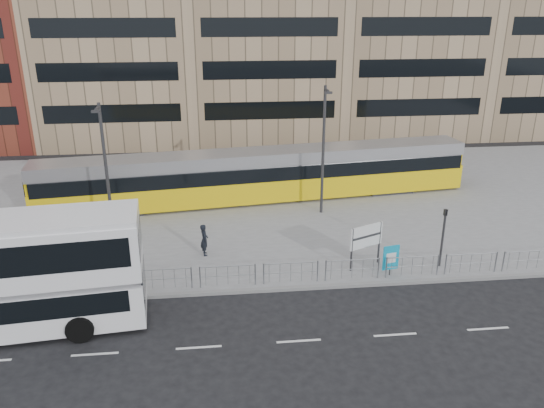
{
  "coord_description": "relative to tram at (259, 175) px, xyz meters",
  "views": [
    {
      "loc": [
        -1.0,
        -21.75,
        12.75
      ],
      "look_at": [
        1.99,
        6.0,
        2.13
      ],
      "focal_mm": 35.0,
      "sensor_mm": 36.0,
      "label": 1
    }
  ],
  "objects": [
    {
      "name": "pedestrian",
      "position": [
        -3.62,
        -8.22,
        -0.84
      ],
      "size": [
        0.51,
        0.69,
        1.74
      ],
      "primitive_type": "imported",
      "rotation": [
        0.0,
        0.0,
        1.72
      ],
      "color": "black",
      "rests_on": "plaza"
    },
    {
      "name": "station_sign",
      "position": [
        4.49,
        -10.45,
        -0.14
      ],
      "size": [
        1.84,
        0.88,
        2.27
      ],
      "rotation": [
        0.0,
        0.0,
        0.42
      ],
      "color": "#2D2D30",
      "rests_on": "plaza"
    },
    {
      "name": "traffic_light_east",
      "position": [
        8.33,
        -10.8,
        0.26
      ],
      "size": [
        0.21,
        0.23,
        3.1
      ],
      "rotation": [
        0.0,
        0.0,
        0.24
      ],
      "color": "#2D2D30",
      "rests_on": "plaza"
    },
    {
      "name": "road_markings",
      "position": [
        -0.79,
        -16.22,
        -1.86
      ],
      "size": [
        62.0,
        0.12,
        0.01
      ],
      "primitive_type": "cube",
      "color": "white",
      "rests_on": "ground"
    },
    {
      "name": "plaza",
      "position": [
        -1.79,
        -0.22,
        -1.79
      ],
      "size": [
        64.0,
        24.0,
        0.15
      ],
      "primitive_type": "cube",
      "color": "gray",
      "rests_on": "ground"
    },
    {
      "name": "tram",
      "position": [
        0.0,
        0.0,
        0.0
      ],
      "size": [
        29.09,
        6.25,
        3.41
      ],
      "rotation": [
        0.0,
        0.0,
        0.12
      ],
      "color": "yellow",
      "rests_on": "plaza"
    },
    {
      "name": "kerb",
      "position": [
        -1.79,
        -12.17,
        -1.79
      ],
      "size": [
        64.0,
        0.25,
        0.17
      ],
      "primitive_type": "cube",
      "color": "gray",
      "rests_on": "ground"
    },
    {
      "name": "lamp_post_west",
      "position": [
        -8.82,
        -5.59,
        2.53
      ],
      "size": [
        0.45,
        1.04,
        7.74
      ],
      "color": "#2D2D30",
      "rests_on": "plaza"
    },
    {
      "name": "ground",
      "position": [
        -1.79,
        -12.22,
        -1.86
      ],
      "size": [
        120.0,
        120.0,
        0.0
      ],
      "primitive_type": "plane",
      "color": "black",
      "rests_on": "ground"
    },
    {
      "name": "pedestrian_barrier",
      "position": [
        0.21,
        -11.72,
        -0.88
      ],
      "size": [
        32.07,
        0.07,
        1.1
      ],
      "color": "#94969C",
      "rests_on": "plaza"
    },
    {
      "name": "building_row",
      "position": [
        -0.24,
        22.05,
        11.05
      ],
      "size": [
        70.4,
        18.4,
        31.2
      ],
      "color": "brown",
      "rests_on": "ground"
    },
    {
      "name": "traffic_light_west",
      "position": [
        -11.92,
        -10.62,
        0.26
      ],
      "size": [
        0.21,
        0.24,
        3.1
      ],
      "rotation": [
        0.0,
        0.0,
        0.26
      ],
      "color": "#2D2D30",
      "rests_on": "plaza"
    },
    {
      "name": "lamp_post_east",
      "position": [
        3.74,
        -2.9,
        2.69
      ],
      "size": [
        0.45,
        1.04,
        8.05
      ],
      "color": "#2D2D30",
      "rests_on": "plaza"
    },
    {
      "name": "ad_panel",
      "position": [
        5.48,
        -11.49,
        -0.78
      ],
      "size": [
        0.84,
        0.23,
        1.59
      ],
      "rotation": [
        0.0,
        0.0,
        0.2
      ],
      "color": "#2D2D30",
      "rests_on": "plaza"
    }
  ]
}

